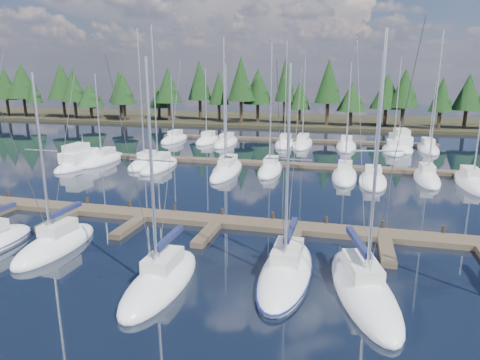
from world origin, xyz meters
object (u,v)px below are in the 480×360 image
(main_dock, at_px, (216,224))
(motor_yacht_right, at_px, (400,145))
(motor_yacht_left, at_px, (80,162))
(front_sailboat_2, at_px, (56,244))
(front_sailboat_3, at_px, (161,281))
(front_sailboat_4, at_px, (286,272))
(front_sailboat_5, at_px, (363,289))

(main_dock, height_order, motor_yacht_right, motor_yacht_right)
(main_dock, xyz_separation_m, motor_yacht_left, (-22.74, 16.27, 0.30))
(front_sailboat_2, xyz_separation_m, motor_yacht_right, (25.77, 46.00, 0.25))
(motor_yacht_right, bearing_deg, main_dock, -113.19)
(front_sailboat_3, relative_size, motor_yacht_right, 1.24)
(front_sailboat_4, bearing_deg, front_sailboat_5, -12.82)
(front_sailboat_2, bearing_deg, motor_yacht_right, 60.74)
(main_dock, height_order, front_sailboat_4, front_sailboat_4)
(motor_yacht_left, bearing_deg, main_dock, -35.57)
(main_dock, bearing_deg, motor_yacht_left, 144.43)
(main_dock, xyz_separation_m, front_sailboat_2, (-8.89, -6.60, 0.08))
(front_sailboat_4, relative_size, motor_yacht_left, 1.35)
(front_sailboat_5, bearing_deg, front_sailboat_2, 176.55)
(front_sailboat_4, height_order, motor_yacht_left, front_sailboat_4)
(front_sailboat_4, distance_m, motor_yacht_left, 37.06)
(main_dock, xyz_separation_m, front_sailboat_3, (-0.11, -9.57, 0.08))
(front_sailboat_2, height_order, front_sailboat_4, front_sailboat_4)
(main_dock, distance_m, front_sailboat_5, 13.00)
(main_dock, distance_m, motor_yacht_left, 27.96)
(front_sailboat_5, bearing_deg, front_sailboat_3, -170.28)
(front_sailboat_3, distance_m, front_sailboat_5, 10.70)
(main_dock, relative_size, front_sailboat_2, 3.67)
(main_dock, distance_m, front_sailboat_3, 9.57)
(front_sailboat_2, height_order, front_sailboat_5, front_sailboat_5)
(front_sailboat_5, bearing_deg, motor_yacht_left, 144.09)
(main_dock, relative_size, front_sailboat_5, 3.17)
(front_sailboat_3, relative_size, motor_yacht_left, 1.38)
(front_sailboat_4, distance_m, front_sailboat_5, 4.28)
(main_dock, distance_m, front_sailboat_4, 9.25)
(front_sailboat_2, relative_size, front_sailboat_4, 0.96)
(front_sailboat_3, height_order, front_sailboat_5, front_sailboat_5)
(front_sailboat_2, xyz_separation_m, front_sailboat_5, (19.32, -1.16, -0.00))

